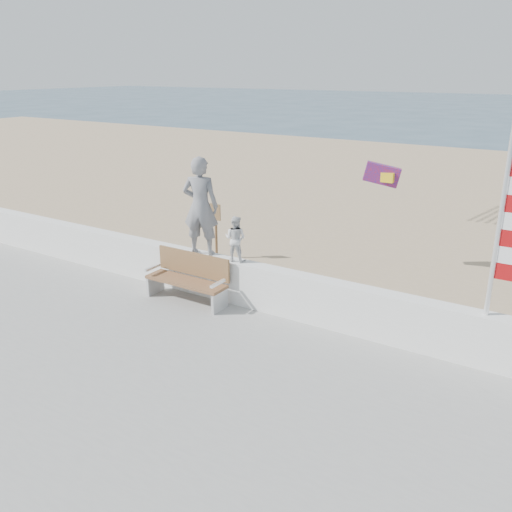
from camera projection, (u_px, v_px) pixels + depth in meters
name	position (u px, v px, depth m)	size (l,w,h in m)	color
ground	(192.00, 355.00, 9.53)	(220.00, 220.00, 0.00)	#2E495C
sand	(374.00, 230.00, 16.73)	(90.00, 40.00, 0.08)	tan
seawall	(253.00, 285.00, 10.93)	(30.00, 0.35, 0.90)	white
adult	(200.00, 206.00, 11.08)	(0.75, 0.49, 2.04)	gray
child	(235.00, 239.00, 10.83)	(0.45, 0.35, 0.93)	silver
bench	(189.00, 277.00, 11.19)	(1.80, 0.57, 1.00)	brown
parafoil_kite	(383.00, 175.00, 12.71)	(0.90, 0.52, 0.61)	red
sign	(216.00, 227.00, 13.83)	(0.32, 0.07, 1.46)	brown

